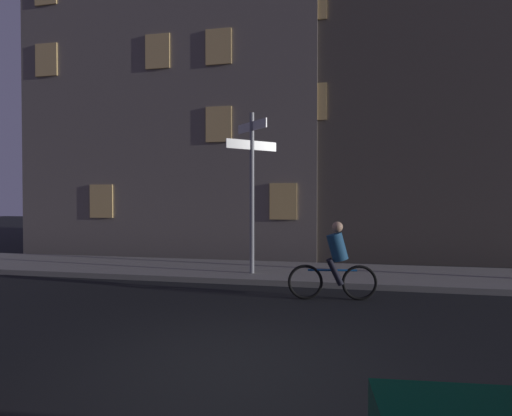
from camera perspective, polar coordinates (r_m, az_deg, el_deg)
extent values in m
plane|color=black|center=(5.54, -3.56, -20.69)|extent=(80.00, 80.00, 0.00)
cube|color=gray|center=(11.62, 4.92, -8.71)|extent=(40.00, 3.06, 0.14)
cylinder|color=gray|center=(10.97, -0.55, 2.02)|extent=(0.12, 0.12, 4.17)
cube|color=white|center=(11.13, -0.56, 10.99)|extent=(0.96, 0.96, 0.24)
cube|color=white|center=(11.06, -0.55, 8.49)|extent=(1.10, 1.10, 0.24)
torus|color=black|center=(8.87, 6.69, -9.90)|extent=(0.72, 0.16, 0.72)
torus|color=black|center=(8.99, 13.81, -9.78)|extent=(0.72, 0.16, 0.72)
cylinder|color=#1959A5|center=(8.87, 10.28, -8.27)|extent=(1.00, 0.18, 0.04)
cylinder|color=navy|center=(8.82, 10.94, -5.21)|extent=(0.49, 0.38, 0.61)
sphere|color=tan|center=(8.78, 10.95, -2.52)|extent=(0.22, 0.22, 0.22)
cylinder|color=black|center=(8.79, 10.67, -8.56)|extent=(0.35, 0.17, 0.55)
cylinder|color=black|center=(8.97, 10.53, -8.36)|extent=(0.35, 0.17, 0.55)
cube|color=slate|center=(20.36, -7.43, 18.24)|extent=(11.06, 9.13, 16.09)
cube|color=#F2C672|center=(16.25, -20.17, 0.87)|extent=(0.90, 0.06, 1.20)
cube|color=#F2C672|center=(13.93, 3.69, 0.90)|extent=(0.90, 0.06, 1.20)
cube|color=#F2C672|center=(14.63, -5.08, 11.22)|extent=(0.90, 0.06, 1.20)
cube|color=#F2C672|center=(18.27, -26.48, 17.49)|extent=(0.90, 0.06, 1.20)
cube|color=#F2C672|center=(16.05, -13.16, 19.93)|extent=(0.90, 0.06, 1.20)
cube|color=#F2C672|center=(15.31, -5.10, 20.91)|extent=(0.90, 0.06, 1.20)
cube|color=#4C443D|center=(20.30, 22.38, 22.95)|extent=(13.26, 9.17, 19.25)
cube|color=#F2C672|center=(14.30, 7.65, 14.03)|extent=(0.90, 0.06, 1.20)
cube|color=#F2C672|center=(15.36, 7.69, 25.94)|extent=(0.90, 0.06, 1.20)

